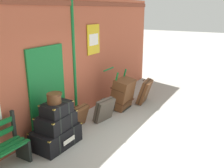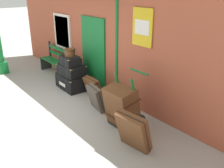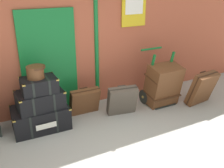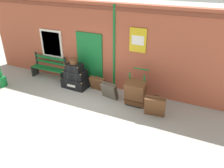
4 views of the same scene
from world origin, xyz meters
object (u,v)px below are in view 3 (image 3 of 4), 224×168
object	(u,v)px
round_hatbox	(35,71)
porters_trolley	(157,91)
suitcase_cream	(85,101)
steamer_trunk_middle	(40,99)
suitcase_beige	(202,88)
steamer_trunk_base	(41,117)
steamer_trunk_top	(39,85)
suitcase_charcoal	(122,100)
large_brown_trunk	(163,85)

from	to	relation	value
round_hatbox	porters_trolley	bearing A→B (deg)	-1.78
porters_trolley	suitcase_cream	bearing A→B (deg)	172.36
steamer_trunk_middle	round_hatbox	bearing A→B (deg)	-162.72
suitcase_cream	suitcase_beige	distance (m)	2.57
steamer_trunk_base	suitcase_beige	world-z (taller)	suitcase_beige
steamer_trunk_top	suitcase_charcoal	distance (m)	1.68
steamer_trunk_base	steamer_trunk_middle	distance (m)	0.37
steamer_trunk_base	suitcase_beige	size ratio (longest dim) A/B	1.36
suitcase_cream	suitcase_beige	world-z (taller)	suitcase_beige
steamer_trunk_base	round_hatbox	bearing A→B (deg)	-101.09
porters_trolley	large_brown_trunk	distance (m)	0.27
steamer_trunk_top	suitcase_cream	size ratio (longest dim) A/B	1.01
steamer_trunk_middle	round_hatbox	size ratio (longest dim) A/B	2.57
steamer_trunk_middle	suitcase_charcoal	distance (m)	1.61
suitcase_charcoal	suitcase_beige	size ratio (longest dim) A/B	0.84
steamer_trunk_middle	steamer_trunk_base	bearing A→B (deg)	147.22
suitcase_charcoal	suitcase_beige	bearing A→B (deg)	-13.07
steamer_trunk_top	large_brown_trunk	distance (m)	2.61
round_hatbox	suitcase_cream	size ratio (longest dim) A/B	0.53
large_brown_trunk	suitcase_beige	bearing A→B (deg)	-26.20
steamer_trunk_base	suitcase_charcoal	size ratio (longest dim) A/B	1.62
porters_trolley	large_brown_trunk	bearing A→B (deg)	-90.00
steamer_trunk_base	porters_trolley	world-z (taller)	porters_trolley
large_brown_trunk	suitcase_cream	distance (m)	1.73
round_hatbox	large_brown_trunk	distance (m)	2.69
steamer_trunk_top	suitcase_cream	bearing A→B (deg)	10.24
steamer_trunk_top	large_brown_trunk	bearing A→B (deg)	-5.33
steamer_trunk_base	suitcase_beige	xyz separation A→B (m)	(3.37, -0.66, 0.17)
large_brown_trunk	steamer_trunk_base	bearing A→B (deg)	173.79
steamer_trunk_base	round_hatbox	xyz separation A→B (m)	(-0.00, -0.02, 0.91)
steamer_trunk_middle	large_brown_trunk	world-z (taller)	large_brown_trunk
steamer_trunk_top	suitcase_beige	world-z (taller)	steamer_trunk_top
large_brown_trunk	steamer_trunk_middle	bearing A→B (deg)	174.06
steamer_trunk_base	porters_trolley	size ratio (longest dim) A/B	0.87
porters_trolley	suitcase_charcoal	distance (m)	1.01
steamer_trunk_base	round_hatbox	size ratio (longest dim) A/B	3.20
steamer_trunk_base	suitcase_charcoal	world-z (taller)	suitcase_charcoal
large_brown_trunk	suitcase_cream	size ratio (longest dim) A/B	1.54
steamer_trunk_top	suitcase_charcoal	bearing A→B (deg)	-7.59
steamer_trunk_base	suitcase_cream	world-z (taller)	suitcase_cream
porters_trolley	suitcase_beige	size ratio (longest dim) A/B	1.55
suitcase_cream	round_hatbox	bearing A→B (deg)	-171.27
steamer_trunk_middle	steamer_trunk_top	distance (m)	0.29
steamer_trunk_base	suitcase_cream	bearing A→B (deg)	7.34
steamer_trunk_middle	suitcase_beige	world-z (taller)	suitcase_beige
suitcase_charcoal	steamer_trunk_base	bearing A→B (deg)	171.02
suitcase_cream	steamer_trunk_base	bearing A→B (deg)	-172.66
round_hatbox	large_brown_trunk	bearing A→B (deg)	-5.69
large_brown_trunk	suitcase_charcoal	world-z (taller)	large_brown_trunk
suitcase_beige	large_brown_trunk	bearing A→B (deg)	153.80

